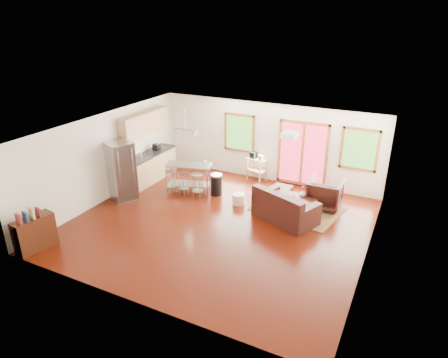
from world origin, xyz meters
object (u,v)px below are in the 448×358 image
at_px(ottoman, 281,193).
at_px(coffee_table, 299,199).
at_px(island, 189,173).
at_px(loveseat, 284,209).
at_px(rug, 298,209).
at_px(armchair, 325,192).
at_px(kitchen_cart, 256,162).
at_px(refrigerator, 121,171).

bearing_deg(ottoman, coffee_table, -38.02).
bearing_deg(coffee_table, island, -176.73).
relative_size(loveseat, ottoman, 3.42).
height_order(rug, ottoman, ottoman).
relative_size(rug, armchair, 2.46).
height_order(island, kitchen_cart, kitchen_cart).
height_order(loveseat, ottoman, loveseat).
bearing_deg(refrigerator, kitchen_cart, 70.45).
xyz_separation_m(rug, coffee_table, (0.04, -0.09, 0.35)).
bearing_deg(island, refrigerator, -137.63).
xyz_separation_m(armchair, kitchen_cart, (-2.55, 1.01, 0.18)).
height_order(coffee_table, armchair, armchair).
height_order(coffee_table, island, island).
xyz_separation_m(armchair, island, (-4.11, -0.75, 0.14)).
distance_m(coffee_table, refrigerator, 5.27).
xyz_separation_m(loveseat, ottoman, (-0.52, 1.29, -0.17)).
xyz_separation_m(loveseat, island, (-3.33, 0.54, 0.26)).
bearing_deg(kitchen_cart, rug, -37.66).
xyz_separation_m(rug, refrigerator, (-4.97, -1.65, 0.88)).
xyz_separation_m(loveseat, kitchen_cart, (-1.77, 2.30, 0.30)).
bearing_deg(rug, ottoman, 145.07).
distance_m(loveseat, armchair, 1.51).
xyz_separation_m(rug, island, (-3.48, -0.29, 0.60)).
height_order(rug, kitchen_cart, kitchen_cart).
bearing_deg(coffee_table, ottoman, 141.98).
height_order(rug, refrigerator, refrigerator).
height_order(loveseat, refrigerator, refrigerator).
bearing_deg(coffee_table, loveseat, -103.82).
relative_size(refrigerator, island, 1.18).
height_order(ottoman, refrigerator, refrigerator).
relative_size(rug, island, 1.54).
distance_m(rug, ottoman, 0.83).
distance_m(armchair, refrigerator, 6.01).
bearing_deg(loveseat, armchair, 81.18).
bearing_deg(rug, armchair, 36.02).
distance_m(ottoman, refrigerator, 4.85).
relative_size(refrigerator, kitchen_cart, 1.86).
bearing_deg(rug, coffee_table, -64.80).
distance_m(coffee_table, island, 3.53).
height_order(armchair, island, armchair).
bearing_deg(kitchen_cart, refrigerator, -134.43).
bearing_deg(ottoman, armchair, 0.09).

